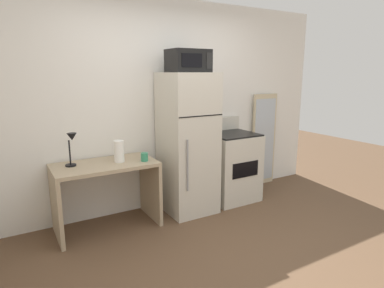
{
  "coord_description": "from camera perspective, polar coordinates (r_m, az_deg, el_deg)",
  "views": [
    {
      "loc": [
        -1.78,
        -2.1,
        1.72
      ],
      "look_at": [
        0.1,
        1.1,
        0.9
      ],
      "focal_mm": 30.64,
      "sensor_mm": 36.0,
      "label": 1
    }
  ],
  "objects": [
    {
      "name": "refrigerator",
      "position": [
        4.02,
        -0.78,
        0.05
      ],
      "size": [
        0.59,
        0.65,
        1.72
      ],
      "color": "beige",
      "rests_on": "ground"
    },
    {
      "name": "oven_range",
      "position": [
        4.5,
        6.8,
        -3.83
      ],
      "size": [
        0.64,
        0.61,
        1.1
      ],
      "color": "beige",
      "rests_on": "ground"
    },
    {
      "name": "leaning_mirror",
      "position": [
        5.15,
        12.37,
        0.71
      ],
      "size": [
        0.44,
        0.03,
        1.4
      ],
      "color": "#C6B793",
      "rests_on": "ground"
    },
    {
      "name": "wall_back_white",
      "position": [
        4.22,
        -5.34,
        6.65
      ],
      "size": [
        5.0,
        0.1,
        2.6
      ],
      "primitive_type": "cube",
      "color": "white",
      "rests_on": "ground"
    },
    {
      "name": "desk",
      "position": [
        3.75,
        -14.77,
        -6.68
      ],
      "size": [
        1.1,
        0.59,
        0.75
      ],
      "color": "tan",
      "rests_on": "ground"
    },
    {
      "name": "coffee_mug",
      "position": [
        3.67,
        -8.28,
        -2.25
      ],
      "size": [
        0.08,
        0.08,
        0.09
      ],
      "primitive_type": "cylinder",
      "color": "#338C66",
      "rests_on": "desk"
    },
    {
      "name": "microwave",
      "position": [
        3.91,
        -0.66,
        14.27
      ],
      "size": [
        0.46,
        0.35,
        0.26
      ],
      "color": "black",
      "rests_on": "refrigerator"
    },
    {
      "name": "ground_plane",
      "position": [
        3.25,
        8.91,
        -19.73
      ],
      "size": [
        12.0,
        12.0,
        0.0
      ],
      "primitive_type": "plane",
      "color": "brown"
    },
    {
      "name": "paper_towel_roll",
      "position": [
        3.68,
        -12.58,
        -1.24
      ],
      "size": [
        0.11,
        0.11,
        0.24
      ],
      "primitive_type": "cylinder",
      "color": "white",
      "rests_on": "desk"
    },
    {
      "name": "desk_lamp",
      "position": [
        3.62,
        -20.24,
        0.03
      ],
      "size": [
        0.14,
        0.12,
        0.35
      ],
      "color": "black",
      "rests_on": "desk"
    }
  ]
}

